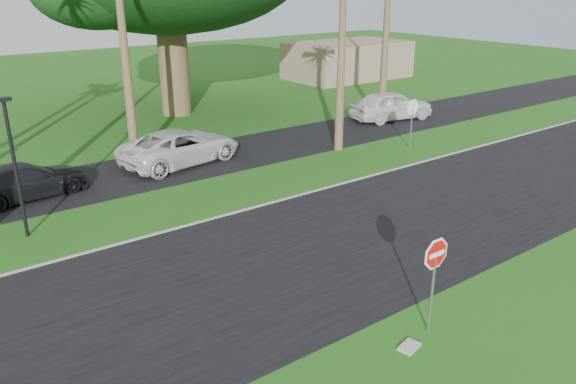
# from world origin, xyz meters

# --- Properties ---
(ground) EXTENTS (120.00, 120.00, 0.00)m
(ground) POSITION_xyz_m (0.00, 0.00, 0.00)
(ground) COLOR #255A16
(ground) RESTS_ON ground
(road) EXTENTS (120.00, 8.00, 0.02)m
(road) POSITION_xyz_m (0.00, 2.00, 0.01)
(road) COLOR black
(road) RESTS_ON ground
(parking_strip) EXTENTS (120.00, 5.00, 0.02)m
(parking_strip) POSITION_xyz_m (0.00, 12.50, 0.01)
(parking_strip) COLOR black
(parking_strip) RESTS_ON ground
(curb) EXTENTS (120.00, 0.12, 0.06)m
(curb) POSITION_xyz_m (0.00, 6.05, 0.03)
(curb) COLOR gray
(curb) RESTS_ON ground
(stop_sign_near) EXTENTS (1.05, 0.07, 2.62)m
(stop_sign_near) POSITION_xyz_m (0.50, -3.00, 1.77)
(stop_sign_near) COLOR gray
(stop_sign_near) RESTS_ON ground
(stop_sign_far) EXTENTS (1.05, 0.07, 2.62)m
(stop_sign_far) POSITION_xyz_m (12.00, 8.00, 1.77)
(stop_sign_far) COLOR gray
(stop_sign_far) RESTS_ON ground
(streetlight_right) EXTENTS (0.45, 0.25, 4.64)m
(streetlight_right) POSITION_xyz_m (-6.00, 8.50, 2.65)
(streetlight_right) COLOR black
(streetlight_right) RESTS_ON ground
(building_far) EXTENTS (10.00, 6.00, 3.00)m
(building_far) POSITION_xyz_m (24.00, 26.00, 1.50)
(building_far) COLOR gray
(building_far) RESTS_ON ground
(car_dark) EXTENTS (4.98, 2.60, 1.38)m
(car_dark) POSITION_xyz_m (-5.18, 12.15, 0.69)
(car_dark) COLOR black
(car_dark) RESTS_ON ground
(car_minivan) EXTENTS (6.08, 3.57, 1.59)m
(car_minivan) POSITION_xyz_m (1.65, 12.56, 0.79)
(car_minivan) COLOR silver
(car_minivan) RESTS_ON ground
(car_pickup) EXTENTS (5.44, 2.95, 1.76)m
(car_pickup) POSITION_xyz_m (15.68, 12.86, 0.88)
(car_pickup) COLOR silver
(car_pickup) RESTS_ON ground
(utility_slab) EXTENTS (0.62, 0.47, 0.06)m
(utility_slab) POSITION_xyz_m (-0.36, -3.18, 0.03)
(utility_slab) COLOR #A7A69E
(utility_slab) RESTS_ON ground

